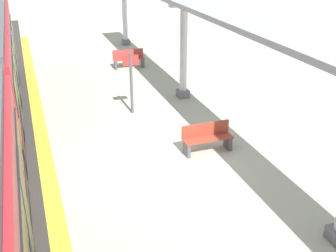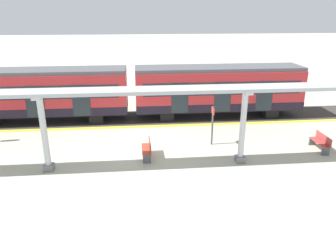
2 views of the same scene
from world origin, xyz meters
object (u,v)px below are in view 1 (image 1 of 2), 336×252
(canopy_pillar_fourth, at_px, (125,13))
(bench_far_end, at_px, (129,58))
(bench_near_end, at_px, (207,137))
(platform_info_sign, at_px, (131,78))
(canopy_pillar_third, at_px, (184,52))

(canopy_pillar_fourth, relative_size, bench_far_end, 2.40)
(bench_near_end, distance_m, bench_far_end, 9.19)
(bench_far_end, bearing_deg, platform_info_sign, -103.20)
(bench_far_end, bearing_deg, bench_near_end, -89.93)
(canopy_pillar_third, distance_m, platform_info_sign, 2.53)
(canopy_pillar_fourth, bearing_deg, bench_far_end, -102.32)
(canopy_pillar_fourth, height_order, bench_far_end, canopy_pillar_fourth)
(bench_far_end, bearing_deg, canopy_pillar_third, -78.05)
(canopy_pillar_fourth, xyz_separation_m, platform_info_sign, (-2.31, -10.15, -0.51))
(platform_info_sign, bearing_deg, bench_near_end, -69.79)
(bench_far_end, relative_size, platform_info_sign, 0.69)
(canopy_pillar_fourth, xyz_separation_m, bench_near_end, (-0.98, -13.75, -1.39))
(canopy_pillar_third, relative_size, canopy_pillar_fourth, 1.00)
(canopy_pillar_third, xyz_separation_m, canopy_pillar_fourth, (0.00, 9.25, 0.00))
(platform_info_sign, bearing_deg, bench_far_end, 76.80)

